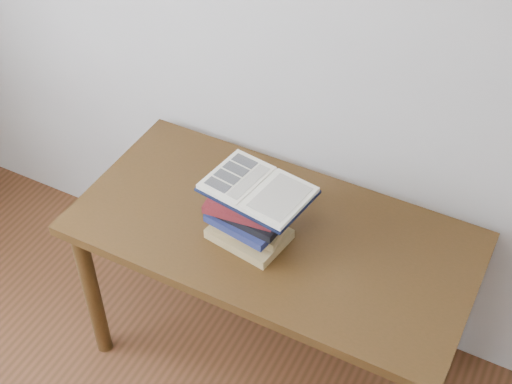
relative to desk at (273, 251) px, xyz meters
The scene contains 3 objects.
desk is the anchor object (origin of this frame).
book_stack 0.20m from the desk, 134.69° to the right, with size 0.27×0.22×0.18m.
open_book 0.30m from the desk, 141.21° to the right, with size 0.35×0.27×0.03m.
Camera 1 is at (0.69, -0.08, 2.39)m, focal length 50.00 mm.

